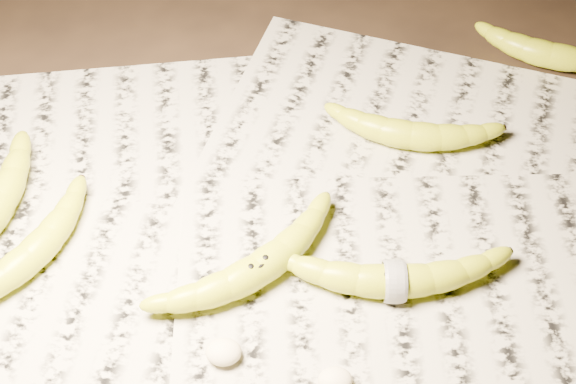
{
  "coord_description": "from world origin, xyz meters",
  "views": [
    {
      "loc": [
        0.01,
        -0.52,
        0.7
      ],
      "look_at": [
        0.02,
        0.01,
        0.05
      ],
      "focal_mm": 50.0,
      "sensor_mm": 36.0,
      "label": 1
    }
  ],
  "objects_px": {
    "banana_center": "(257,268)",
    "banana_taped": "(394,279)",
    "banana_upper_a": "(411,133)",
    "banana_upper_b": "(551,53)",
    "banana_left_b": "(29,255)"
  },
  "relations": [
    {
      "from": "banana_left_b",
      "to": "banana_upper_a",
      "type": "distance_m",
      "value": 0.44
    },
    {
      "from": "banana_taped",
      "to": "banana_upper_b",
      "type": "height_order",
      "value": "banana_taped"
    },
    {
      "from": "banana_center",
      "to": "banana_taped",
      "type": "xyz_separation_m",
      "value": [
        0.14,
        -0.01,
        -0.0
      ]
    },
    {
      "from": "banana_left_b",
      "to": "banana_upper_a",
      "type": "height_order",
      "value": "same"
    },
    {
      "from": "banana_upper_a",
      "to": "banana_taped",
      "type": "bearing_deg",
      "value": -89.97
    },
    {
      "from": "banana_center",
      "to": "banana_taped",
      "type": "bearing_deg",
      "value": -42.49
    },
    {
      "from": "banana_left_b",
      "to": "banana_taped",
      "type": "height_order",
      "value": "same"
    },
    {
      "from": "banana_left_b",
      "to": "banana_center",
      "type": "xyz_separation_m",
      "value": [
        0.23,
        -0.02,
        0.0
      ]
    },
    {
      "from": "banana_center",
      "to": "banana_left_b",
      "type": "bearing_deg",
      "value": 139.15
    },
    {
      "from": "banana_taped",
      "to": "banana_upper_b",
      "type": "bearing_deg",
      "value": 55.54
    },
    {
      "from": "banana_taped",
      "to": "banana_upper_b",
      "type": "xyz_separation_m",
      "value": [
        0.23,
        0.34,
        -0.0
      ]
    },
    {
      "from": "banana_taped",
      "to": "banana_upper_b",
      "type": "relative_size",
      "value": 1.26
    },
    {
      "from": "banana_left_b",
      "to": "banana_taped",
      "type": "bearing_deg",
      "value": -59.29
    },
    {
      "from": "banana_left_b",
      "to": "banana_center",
      "type": "height_order",
      "value": "banana_center"
    },
    {
      "from": "banana_upper_a",
      "to": "banana_upper_b",
      "type": "bearing_deg",
      "value": 46.44
    }
  ]
}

